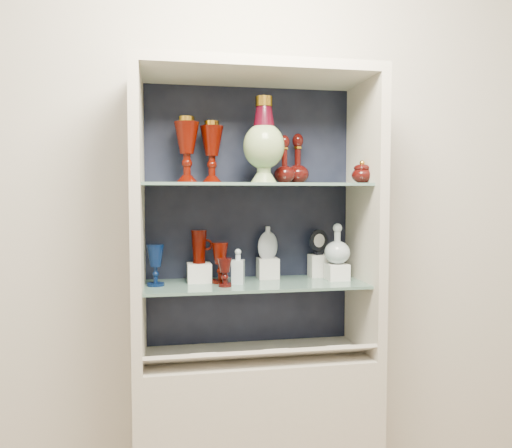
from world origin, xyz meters
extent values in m
cube|color=beige|center=(0.00, 1.75, 1.40)|extent=(3.50, 0.02, 2.80)
cube|color=beige|center=(0.00, 1.53, 0.38)|extent=(1.00, 0.40, 0.75)
cube|color=black|center=(0.00, 1.72, 1.32)|extent=(0.98, 0.02, 1.15)
cube|color=beige|center=(-0.48, 1.53, 1.32)|extent=(0.04, 0.40, 1.15)
cube|color=beige|center=(0.48, 1.53, 1.32)|extent=(0.04, 0.40, 1.15)
cube|color=beige|center=(0.00, 1.53, 1.92)|extent=(1.00, 0.40, 0.04)
cube|color=slate|center=(0.00, 1.55, 1.04)|extent=(0.92, 0.34, 0.01)
cube|color=slate|center=(0.00, 1.55, 1.46)|extent=(0.92, 0.34, 0.01)
cube|color=beige|center=(0.00, 1.42, 0.78)|extent=(0.92, 0.17, 0.09)
cube|color=white|center=(0.32, 1.42, 0.80)|extent=(0.10, 0.06, 0.03)
cube|color=white|center=(0.06, 1.42, 0.80)|extent=(0.10, 0.06, 0.03)
cube|color=white|center=(-0.23, 1.42, 0.80)|extent=(0.10, 0.06, 0.03)
cube|color=silver|center=(-0.23, 1.61, 1.09)|extent=(0.10, 0.10, 0.08)
cube|color=silver|center=(0.07, 1.65, 1.09)|extent=(0.09, 0.09, 0.09)
cube|color=silver|center=(0.36, 1.55, 1.08)|extent=(0.09, 0.09, 0.07)
cube|color=silver|center=(0.31, 1.65, 1.10)|extent=(0.08, 0.08, 0.10)
camera|label=1|loc=(-0.37, -0.51, 1.42)|focal=35.00mm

